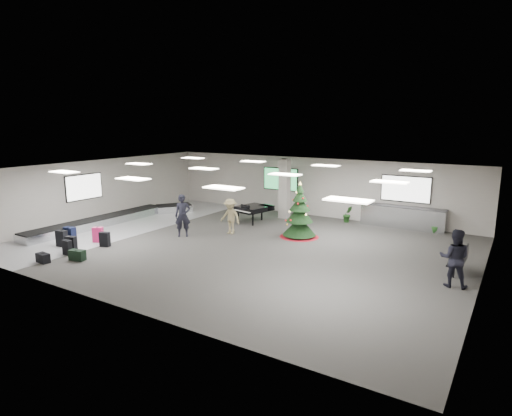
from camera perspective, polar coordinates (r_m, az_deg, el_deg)
The scene contains 20 objects.
ground at distance 18.22m, azimuth -1.82°, elevation -4.94°, with size 18.00×18.00×0.00m, color #3A3834.
room_envelope at distance 18.47m, azimuth -1.69°, elevation 2.69°, with size 18.02×14.02×3.21m.
baggage_carousel at distance 23.28m, azimuth -18.21°, elevation -1.36°, with size 2.28×9.71×0.43m.
service_counter at distance 22.17m, azimuth 18.92°, elevation -1.14°, with size 4.05×0.65×1.08m.
suitcase_0 at distance 18.66m, azimuth -23.41°, elevation -4.47°, with size 0.47×0.34×0.67m.
suitcase_1 at distance 18.38m, azimuth -23.86°, elevation -4.84°, with size 0.38×0.20×0.61m.
pink_suitcase at distance 19.76m, azimuth -20.33°, elevation -3.36°, with size 0.49×0.40×0.68m.
suitcase_3 at distance 19.01m, azimuth -19.52°, elevation -3.96°, with size 0.46×0.34×0.63m.
navy_suitcase at distance 19.89m, azimuth -23.54°, elevation -3.40°, with size 0.51×0.33×0.77m.
suitcase_5 at distance 19.66m, azimuth -24.47°, elevation -3.72°, with size 0.49×0.32×0.71m.
green_duffel at distance 17.55m, azimuth -22.72°, elevation -5.82°, with size 0.65×0.44×0.42m.
black_duffel at distance 17.81m, azimuth -26.53°, elevation -5.98°, with size 0.55×0.33×0.37m.
christmas_tree at distance 19.38m, azimuth 5.82°, elevation -1.33°, with size 1.79×1.79×2.56m.
grand_piano at distance 22.15m, azimuth -0.41°, elevation -0.10°, with size 1.65×1.97×0.99m.
bench at distance 16.36m, azimuth 25.61°, elevation -6.11°, with size 0.51×1.46×0.92m.
traveler_a at distance 19.63m, azimuth -9.75°, elevation -1.00°, with size 0.70×0.46×1.93m, color black.
traveler_b at distance 19.87m, azimuth -3.45°, elevation -1.11°, with size 1.07×0.61×1.66m, color #98885E.
traveler_bench at distance 14.86m, azimuth 24.94°, elevation -6.08°, with size 0.91×0.71×1.87m, color black.
potted_plant_left at distance 22.67m, azimuth 12.11°, elevation -0.80°, with size 0.48×0.39×0.87m, color #16441D.
potted_plant_right at distance 21.78m, azimuth 22.79°, elevation -2.05°, with size 0.44×0.44×0.79m, color #16441D.
Camera 1 is at (9.75, -14.52, 5.13)m, focal length 30.00 mm.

